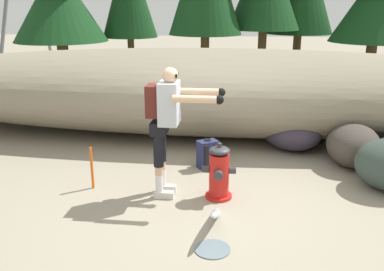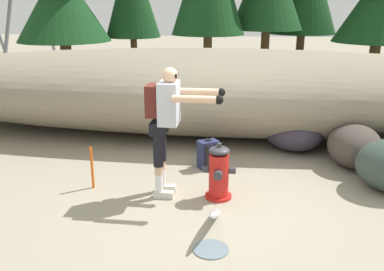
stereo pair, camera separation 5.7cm
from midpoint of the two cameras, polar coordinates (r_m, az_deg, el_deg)
ground_plane at (r=5.59m, az=1.12°, el=-8.80°), size 56.00×56.00×0.04m
dirt_embankment at (r=8.30m, az=3.15°, el=6.07°), size 15.19×3.20×1.62m
fire_hydrant at (r=5.50m, az=3.38°, el=-5.10°), size 0.44×0.39×0.76m
hydrant_water_jet at (r=4.90m, az=2.83°, el=-11.01°), size 0.38×1.28×0.59m
utility_worker at (r=5.34m, az=-3.64°, el=2.64°), size 0.98×0.55×1.71m
spare_backpack at (r=6.53m, az=1.85°, el=-2.57°), size 0.36×0.36×0.47m
boulder_large at (r=7.05m, az=20.75°, el=-1.20°), size 0.92×1.15×0.67m
boulder_mid at (r=7.56m, az=13.06°, el=0.72°), size 1.43×1.52×0.66m
survey_stake at (r=5.95m, az=-13.66°, el=-4.28°), size 0.04×0.04×0.60m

